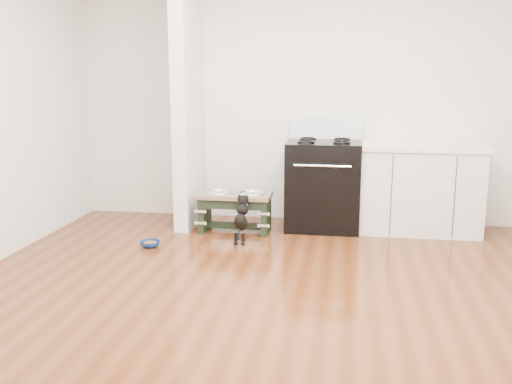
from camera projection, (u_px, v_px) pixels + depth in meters
name	position (u px, v px, depth m)	size (l,w,h in m)	color
ground	(273.00, 305.00, 4.03)	(5.00, 5.00, 0.00)	#4E230D
room_shell	(274.00, 72.00, 3.71)	(5.00, 5.00, 5.00)	silver
partition_wall	(189.00, 99.00, 5.97)	(0.15, 0.80, 2.70)	silver
oven_range	(323.00, 183.00, 5.98)	(0.76, 0.69, 1.14)	black
cabinet_run	(419.00, 188.00, 5.85)	(1.24, 0.64, 0.91)	silver
dog_feeder	(235.00, 204.00, 5.86)	(0.74, 0.39, 0.42)	black
puppy	(241.00, 217.00, 5.52)	(0.13, 0.38, 0.45)	black
floor_bowl	(150.00, 244.00, 5.39)	(0.24, 0.24, 0.06)	navy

